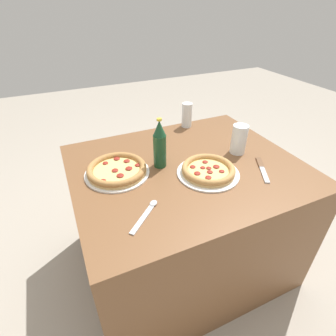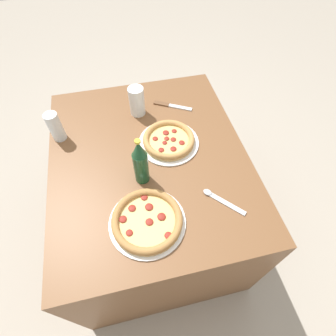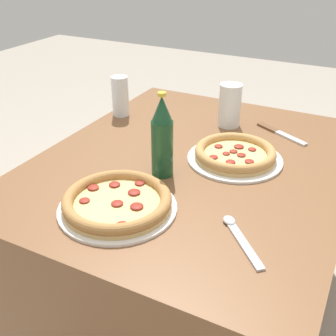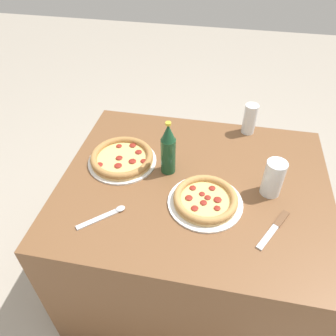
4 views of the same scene
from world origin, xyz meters
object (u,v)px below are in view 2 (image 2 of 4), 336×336
Objects in this scene: pizza_salami at (147,220)px; glass_orange_juice at (56,128)px; knife at (171,106)px; glass_lemonade at (136,102)px; beer_bottle at (140,162)px; spoon at (219,199)px; pizza_margherita at (169,140)px.

glass_orange_juice reaches higher than pizza_salami.
glass_orange_juice is 0.76× the size of knife.
glass_lemonade is 0.62× the size of beer_bottle.
glass_lemonade reaches higher than spoon.
glass_lemonade is at bearing -5.97° from beer_bottle.
glass_lemonade is at bearing -5.54° from pizza_salami.
beer_bottle is at bearing -133.03° from glass_orange_juice.
pizza_margherita is 1.47× the size of knife.
glass_lemonade is 0.20m from knife.
beer_bottle is 1.25× the size of knife.
pizza_salami is 1.96× the size of glass_lemonade.
beer_bottle is 0.51m from knife.
glass_orange_juice is at bearing 31.92° from pizza_salami.
beer_bottle is at bearing 58.84° from spoon.
pizza_salami is at bearing 174.46° from glass_lemonade.
glass_orange_juice is at bearing 46.97° from beer_bottle.
pizza_margherita is 0.26m from beer_bottle.
pizza_salami is 0.64m from glass_lemonade.
glass_orange_juice is at bearing 51.85° from spoon.
pizza_margherita is 1.83× the size of spoon.
beer_bottle is (-0.33, -0.36, 0.05)m from glass_orange_juice.
glass_orange_juice is 0.94× the size of spoon.
glass_lemonade reaches higher than glass_orange_juice.
beer_bottle is 1.55× the size of spoon.
pizza_margherita is 0.28m from glass_lemonade.
pizza_salami reaches higher than spoon.
pizza_margherita is 0.27m from knife.
glass_orange_juice reaches higher than spoon.
knife is at bearing -15.62° from pizza_margherita.
glass_lemonade is 0.65m from spoon.
spoon is (-0.18, -0.29, -0.11)m from beer_bottle.
glass_orange_juice is at bearing 103.16° from glass_lemonade.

